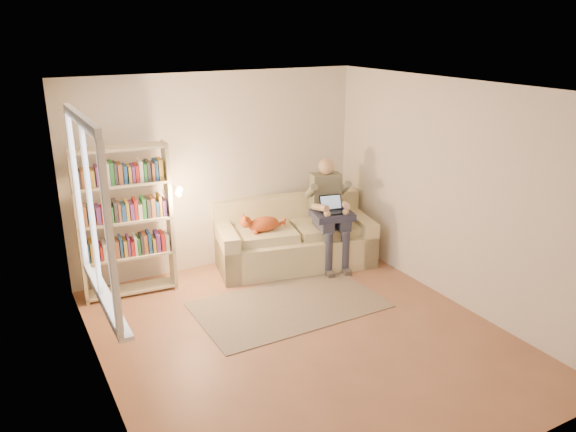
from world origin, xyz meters
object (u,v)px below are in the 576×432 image
cat (260,224)px  bookshelf (125,214)px  laptop (332,208)px  sofa (293,241)px  person (329,207)px

cat → bookshelf: size_ratio=0.36×
cat → laptop: laptop is taller
cat → bookshelf: 1.73m
cat → bookshelf: bookshelf is taller
laptop → bookshelf: 2.64m
sofa → person: person is taller
person → cat: (-0.93, 0.22, -0.16)m
person → sofa: bearing=160.7°
person → laptop: bearing=-92.1°
sofa → bookshelf: size_ratio=1.22×
cat → laptop: bearing=-8.8°
person → bookshelf: size_ratio=0.79×
sofa → person: (0.41, -0.25, 0.51)m
bookshelf → sofa: bearing=0.7°
cat → laptop: (0.90, -0.34, 0.18)m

